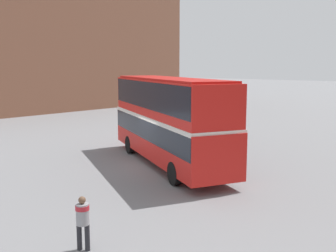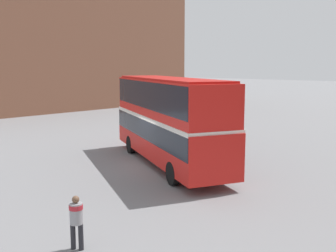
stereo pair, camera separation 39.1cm
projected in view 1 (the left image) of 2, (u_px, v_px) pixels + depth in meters
ground_plane at (154, 166)px, 20.30m from camera, size 240.00×240.00×0.00m
building_row_left at (52, 36)px, 45.96m from camera, size 8.70×35.67×17.24m
double_decker_bus at (168, 115)px, 20.31m from camera, size 10.99×6.82×4.52m
pedestrian_foreground at (83, 218)px, 10.90m from camera, size 0.54×0.54×1.57m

